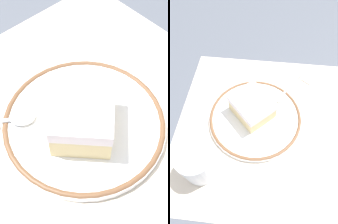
{
  "view_description": "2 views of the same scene",
  "coord_description": "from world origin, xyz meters",
  "views": [
    {
      "loc": [
        -0.19,
        -0.21,
        0.39
      ],
      "look_at": [
        -0.02,
        -0.02,
        0.03
      ],
      "focal_mm": 53.51,
      "sensor_mm": 36.0,
      "label": 1
    },
    {
      "loc": [
        0.23,
        0.0,
        0.43
      ],
      "look_at": [
        -0.02,
        -0.02,
        0.03
      ],
      "focal_mm": 32.11,
      "sensor_mm": 36.0,
      "label": 2
    }
  ],
  "objects": [
    {
      "name": "ground_plane",
      "position": [
        0.0,
        0.0,
        0.0
      ],
      "size": [
        2.4,
        2.4,
        0.0
      ],
      "primitive_type": "plane",
      "color": "#4C515B"
    },
    {
      "name": "sugar_packet",
      "position": [
        -0.17,
        0.12,
        0.0
      ],
      "size": [
        0.06,
        0.05,
        0.01
      ],
      "primitive_type": "cube",
      "rotation": [
        0.0,
        0.0,
        2.52
      ],
      "color": "#E5998C",
      "rests_on": "placemat"
    },
    {
      "name": "plate",
      "position": [
        -0.02,
        -0.02,
        0.01
      ],
      "size": [
        0.22,
        0.22,
        0.01
      ],
      "color": "white",
      "rests_on": "placemat"
    },
    {
      "name": "placemat",
      "position": [
        0.0,
        0.0,
        0.0
      ],
      "size": [
        0.43,
        0.42,
        0.0
      ],
      "primitive_type": "cube",
      "color": "beige",
      "rests_on": "ground_plane"
    },
    {
      "name": "cup",
      "position": [
        0.12,
        -0.12,
        0.04
      ],
      "size": [
        0.07,
        0.07,
        0.08
      ],
      "color": "white",
      "rests_on": "placemat"
    },
    {
      "name": "cake_slice",
      "position": [
        -0.03,
        -0.03,
        0.04
      ],
      "size": [
        0.12,
        0.12,
        0.05
      ],
      "color": "beige",
      "rests_on": "plate"
    },
    {
      "name": "spoon",
      "position": [
        -0.09,
        0.04,
        0.02
      ],
      "size": [
        0.13,
        0.09,
        0.01
      ],
      "color": "silver",
      "rests_on": "plate"
    }
  ]
}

